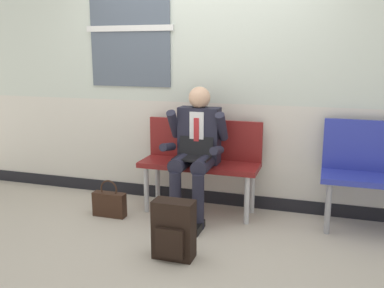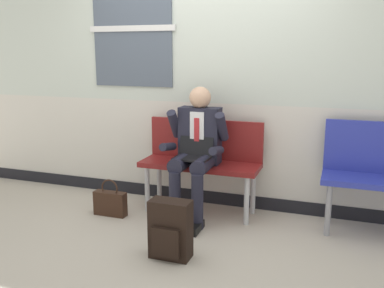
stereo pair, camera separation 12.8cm
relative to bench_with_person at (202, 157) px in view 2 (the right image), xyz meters
The scene contains 6 objects.
ground_plane 0.74m from the bench_with_person, 92.94° to the right, with size 18.00×18.00×0.00m, color #B2A899.
station_wall 0.91m from the bench_with_person, 96.85° to the left, with size 6.36×0.16×2.86m.
bench_with_person is the anchor object (origin of this frame).
person_seated 0.24m from the bench_with_person, 90.00° to the right, with size 0.57×0.70×1.27m.
backpack 1.12m from the bench_with_person, 85.17° to the right, with size 0.32×0.21×0.47m.
handbag 1.02m from the bench_with_person, 151.33° to the right, with size 0.33×0.10×0.37m.
Camera 2 is at (1.32, -3.46, 1.60)m, focal length 39.82 mm.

